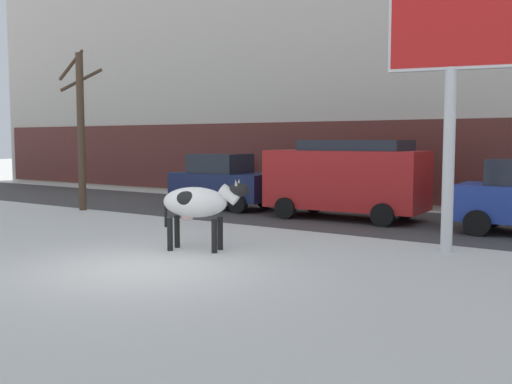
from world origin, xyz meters
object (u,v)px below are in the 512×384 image
object	(u,v)px
billboard	(452,41)
pedestrian_near_billboard	(244,177)
car_red_van	(347,177)
cow_holstein	(197,203)
bare_tree_left_lot	(81,126)
car_navy_hatchback	(223,181)
pedestrian_by_cars	(230,176)

from	to	relation	value
billboard	pedestrian_near_billboard	bearing A→B (deg)	146.45
car_red_van	pedestrian_near_billboard	xyz separation A→B (m)	(-5.96, 3.12, -0.36)
cow_holstein	bare_tree_left_lot	world-z (taller)	bare_tree_left_lot
billboard	bare_tree_left_lot	world-z (taller)	billboard
car_navy_hatchback	bare_tree_left_lot	distance (m)	5.05
pedestrian_by_cars	bare_tree_left_lot	xyz separation A→B (m)	(-1.63, -6.02, 1.91)
billboard	pedestrian_near_billboard	world-z (taller)	billboard
billboard	car_navy_hatchback	size ratio (longest dim) A/B	1.56
cow_holstein	billboard	bearing A→B (deg)	33.06
pedestrian_by_cars	bare_tree_left_lot	world-z (taller)	bare_tree_left_lot
car_red_van	bare_tree_left_lot	bearing A→B (deg)	-160.72
car_red_van	bare_tree_left_lot	size ratio (longest dim) A/B	0.87
car_red_van	pedestrian_by_cars	size ratio (longest dim) A/B	2.70
car_navy_hatchback	pedestrian_near_billboard	bearing A→B (deg)	113.38
pedestrian_near_billboard	pedestrian_by_cars	xyz separation A→B (m)	(-0.69, 0.00, 0.00)
car_red_van	bare_tree_left_lot	xyz separation A→B (m)	(-8.28, -2.90, 1.54)
car_navy_hatchback	car_red_van	world-z (taller)	car_red_van
cow_holstein	pedestrian_by_cars	xyz separation A→B (m)	(-6.27, 9.43, -0.12)
bare_tree_left_lot	pedestrian_by_cars	bearing A→B (deg)	74.83
pedestrian_by_cars	bare_tree_left_lot	size ratio (longest dim) A/B	0.32
car_red_van	pedestrian_by_cars	xyz separation A→B (m)	(-6.65, 3.12, -0.36)
car_red_van	bare_tree_left_lot	world-z (taller)	bare_tree_left_lot
cow_holstein	car_navy_hatchback	distance (m)	7.64
bare_tree_left_lot	car_navy_hatchback	bearing A→B (deg)	38.81
cow_holstein	car_navy_hatchback	world-z (taller)	car_navy_hatchback
billboard	car_navy_hatchback	distance (m)	9.89
cow_holstein	car_red_van	world-z (taller)	car_red_van
cow_holstein	billboard	distance (m)	6.17
pedestrian_near_billboard	pedestrian_by_cars	size ratio (longest dim) A/B	1.00
pedestrian_near_billboard	car_navy_hatchback	bearing A→B (deg)	-66.62
car_navy_hatchback	cow_holstein	bearing A→B (deg)	-56.22
pedestrian_by_cars	cow_holstein	bearing A→B (deg)	-56.37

